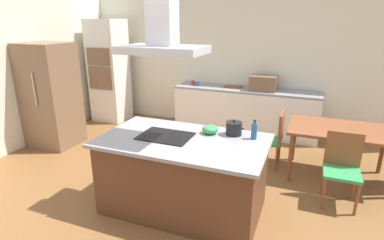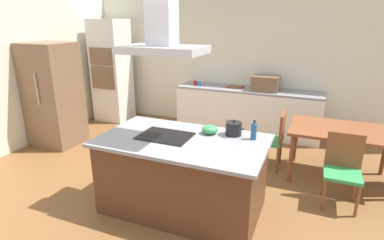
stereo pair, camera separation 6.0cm
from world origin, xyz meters
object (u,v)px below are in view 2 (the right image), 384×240
Objects in this scene: cooktop at (165,136)px; dining_table at (342,135)px; tea_kettle at (234,129)px; mixing_bowl at (210,129)px; olive_oil_bottle at (254,131)px; cutting_board at (235,87)px; countertop_microwave at (266,83)px; refrigerator at (53,95)px; coffee_mug_red at (195,83)px; chair_facing_island at (343,165)px; chair_at_left_end at (274,136)px; coffee_mug_blue at (199,84)px; wall_oven_stack at (112,71)px; range_hood at (162,29)px.

cooktop reaches higher than dining_table.
tea_kettle is 1.26× the size of mixing_bowl.
cutting_board is (-0.91, 2.63, -0.09)m from olive_oil_bottle.
countertop_microwave is at bearing 77.08° from cooktop.
mixing_bowl is 3.30m from refrigerator.
cooktop is 6.67× the size of coffee_mug_red.
olive_oil_bottle is at bearing -129.61° from dining_table.
tea_kettle is 1.43m from chair_facing_island.
refrigerator is 3.87m from chair_at_left_end.
mixing_bowl is at bearing -66.27° from coffee_mug_blue.
mixing_bowl is 2.12× the size of coffee_mug_blue.
chair_facing_island is at bearing -36.49° from coffee_mug_blue.
olive_oil_bottle is 4.34m from wall_oven_stack.
cutting_board is (0.83, 0.08, -0.04)m from coffee_mug_red.
countertop_microwave reaches higher than tea_kettle.
mixing_bowl reaches higher than coffee_mug_red.
cooktop is 2.19m from chair_facing_island.
coffee_mug_blue is (-1.32, -0.08, -0.09)m from countertop_microwave.
mixing_bowl reaches higher than chair_facing_island.
chair_facing_island is (1.01, 0.55, -0.49)m from olive_oil_bottle.
tea_kettle is at bearing -59.18° from coffee_mug_red.
range_hood is at bearing -20.43° from refrigerator.
mixing_bowl is 3.92m from wall_oven_stack.
chair_facing_island reaches higher than dining_table.
chair_at_left_end is 2.44m from range_hood.
refrigerator reaches higher than cutting_board.
wall_oven_stack is (-1.91, -0.20, 0.16)m from coffee_mug_red.
wall_oven_stack is at bearing 166.38° from dining_table.
cutting_board is 0.38× the size of chair_facing_island.
refrigerator is 1.30× the size of dining_table.
wall_oven_stack is at bearing 135.36° from cooktop.
range_hood is (-0.45, -0.28, 1.15)m from mixing_bowl.
chair_facing_island is at bearing 23.36° from range_hood.
coffee_mug_blue reaches higher than chair_facing_island.
cooktop is 1.20× the size of countertop_microwave.
dining_table is (4.66, -1.13, -0.43)m from wall_oven_stack.
cutting_board is at bearing 10.29° from coffee_mug_blue.
cutting_board reaches higher than dining_table.
coffee_mug_blue is at bearing 113.73° from mixing_bowl.
countertop_microwave is at bearing 85.36° from mixing_bowl.
wall_oven_stack is 2.47× the size of chair_facing_island.
refrigerator reaches higher than chair_at_left_end.
chair_facing_island is (2.74, -1.99, -0.44)m from coffee_mug_red.
wall_oven_stack is at bearing 145.97° from tea_kettle.
dining_table is (1.01, 1.22, -0.33)m from olive_oil_bottle.
chair_facing_island and chair_at_left_end have the same top height.
coffee_mug_red reaches higher than chair_facing_island.
dining_table is 1.57× the size of chair_facing_island.
chair_at_left_end is (0.40, -1.36, -0.53)m from countertop_microwave.
wall_oven_stack reaches higher than olive_oil_bottle.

